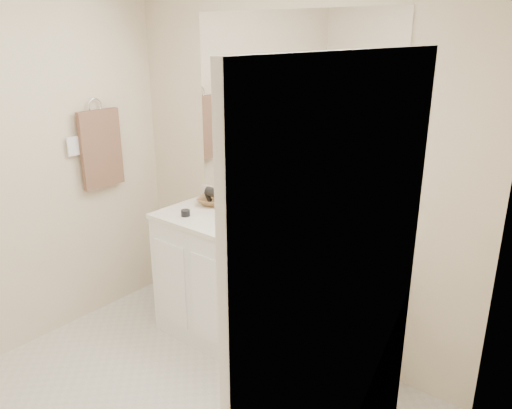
% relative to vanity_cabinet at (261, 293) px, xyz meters
% --- Properties ---
extents(wall_back, '(2.60, 0.02, 2.40)m').
position_rel_vanity_cabinet_xyz_m(wall_back, '(0.00, 0.28, 0.77)').
color(wall_back, beige).
rests_on(wall_back, floor).
extents(wall_right, '(0.02, 2.60, 2.40)m').
position_rel_vanity_cabinet_xyz_m(wall_right, '(1.30, -1.02, 0.77)').
color(wall_right, beige).
rests_on(wall_right, floor).
extents(vanity_cabinet, '(1.50, 0.55, 0.85)m').
position_rel_vanity_cabinet_xyz_m(vanity_cabinet, '(0.00, 0.00, 0.00)').
color(vanity_cabinet, white).
rests_on(vanity_cabinet, floor).
extents(countertop, '(1.52, 0.57, 0.03)m').
position_rel_vanity_cabinet_xyz_m(countertop, '(0.00, 0.00, 0.44)').
color(countertop, white).
rests_on(countertop, vanity_cabinet).
extents(backsplash, '(1.52, 0.03, 0.08)m').
position_rel_vanity_cabinet_xyz_m(backsplash, '(0.00, 0.26, 0.50)').
color(backsplash, white).
rests_on(backsplash, countertop).
extents(sink_basin, '(0.37, 0.37, 0.02)m').
position_rel_vanity_cabinet_xyz_m(sink_basin, '(0.00, -0.02, 0.44)').
color(sink_basin, beige).
rests_on(sink_basin, countertop).
extents(faucet, '(0.02, 0.02, 0.11)m').
position_rel_vanity_cabinet_xyz_m(faucet, '(0.00, 0.16, 0.51)').
color(faucet, silver).
rests_on(faucet, countertop).
extents(mirror, '(1.48, 0.01, 1.20)m').
position_rel_vanity_cabinet_xyz_m(mirror, '(0.00, 0.27, 1.14)').
color(mirror, white).
rests_on(mirror, wall_back).
extents(blue_mug, '(0.12, 0.12, 0.12)m').
position_rel_vanity_cabinet_xyz_m(blue_mug, '(-0.17, 0.17, 0.52)').
color(blue_mug, navy).
rests_on(blue_mug, countertop).
extents(tan_cup, '(0.09, 0.09, 0.10)m').
position_rel_vanity_cabinet_xyz_m(tan_cup, '(0.15, 0.12, 0.51)').
color(tan_cup, tan).
rests_on(tan_cup, countertop).
extents(toothbrush, '(0.01, 0.04, 0.21)m').
position_rel_vanity_cabinet_xyz_m(toothbrush, '(0.16, 0.12, 0.60)').
color(toothbrush, '#FF43AC').
rests_on(toothbrush, tan_cup).
extents(mouthwash_bottle, '(0.09, 0.09, 0.18)m').
position_rel_vanity_cabinet_xyz_m(mouthwash_bottle, '(0.42, 0.05, 0.55)').
color(mouthwash_bottle, '#0B8285').
rests_on(mouthwash_bottle, countertop).
extents(clear_pump_bottle, '(0.07, 0.07, 0.17)m').
position_rel_vanity_cabinet_xyz_m(clear_pump_bottle, '(0.62, 0.18, 0.54)').
color(clear_pump_bottle, white).
rests_on(clear_pump_bottle, countertop).
extents(soap_dish, '(0.10, 0.09, 0.01)m').
position_rel_vanity_cabinet_xyz_m(soap_dish, '(0.42, -0.16, 0.46)').
color(soap_dish, silver).
rests_on(soap_dish, countertop).
extents(green_soap, '(0.06, 0.05, 0.02)m').
position_rel_vanity_cabinet_xyz_m(green_soap, '(0.42, -0.16, 0.48)').
color(green_soap, '#A9D935').
rests_on(green_soap, soap_dish).
extents(orange_comb, '(0.14, 0.05, 0.01)m').
position_rel_vanity_cabinet_xyz_m(orange_comb, '(0.10, -0.22, 0.46)').
color(orange_comb, orange).
rests_on(orange_comb, countertop).
extents(dark_jar, '(0.08, 0.08, 0.04)m').
position_rel_vanity_cabinet_xyz_m(dark_jar, '(-0.53, -0.14, 0.48)').
color(dark_jar, black).
rests_on(dark_jar, countertop).
extents(extra_white_bottle, '(0.07, 0.07, 0.17)m').
position_rel_vanity_cabinet_xyz_m(extra_white_bottle, '(-0.34, 0.11, 0.54)').
color(extra_white_bottle, white).
rests_on(extra_white_bottle, countertop).
extents(soap_bottle_white, '(0.09, 0.09, 0.20)m').
position_rel_vanity_cabinet_xyz_m(soap_bottle_white, '(-0.20, 0.23, 0.55)').
color(soap_bottle_white, white).
rests_on(soap_bottle_white, countertop).
extents(soap_bottle_cream, '(0.09, 0.09, 0.17)m').
position_rel_vanity_cabinet_xyz_m(soap_bottle_cream, '(-0.30, 0.16, 0.54)').
color(soap_bottle_cream, '#EDE5C1').
rests_on(soap_bottle_cream, countertop).
extents(soap_bottle_yellow, '(0.16, 0.16, 0.18)m').
position_rel_vanity_cabinet_xyz_m(soap_bottle_yellow, '(-0.44, 0.20, 0.54)').
color(soap_bottle_yellow, '#CCCE50').
rests_on(soap_bottle_yellow, countertop).
extents(wicker_basket, '(0.27, 0.27, 0.05)m').
position_rel_vanity_cabinet_xyz_m(wicker_basket, '(-0.55, 0.14, 0.48)').
color(wicker_basket, brown).
rests_on(wicker_basket, countertop).
extents(hair_dryer, '(0.14, 0.07, 0.07)m').
position_rel_vanity_cabinet_xyz_m(hair_dryer, '(-0.53, 0.14, 0.54)').
color(hair_dryer, black).
rests_on(hair_dryer, wicker_basket).
extents(towel_ring, '(0.01, 0.11, 0.11)m').
position_rel_vanity_cabinet_xyz_m(towel_ring, '(-1.27, -0.25, 1.12)').
color(towel_ring, silver).
rests_on(towel_ring, wall_left).
extents(hand_towel, '(0.04, 0.32, 0.55)m').
position_rel_vanity_cabinet_xyz_m(hand_towel, '(-1.25, -0.25, 0.82)').
color(hand_towel, '#4F362A').
rests_on(hand_towel, towel_ring).
extents(switch_plate, '(0.01, 0.08, 0.13)m').
position_rel_vanity_cabinet_xyz_m(switch_plate, '(-1.27, -0.45, 0.88)').
color(switch_plate, white).
rests_on(switch_plate, wall_left).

